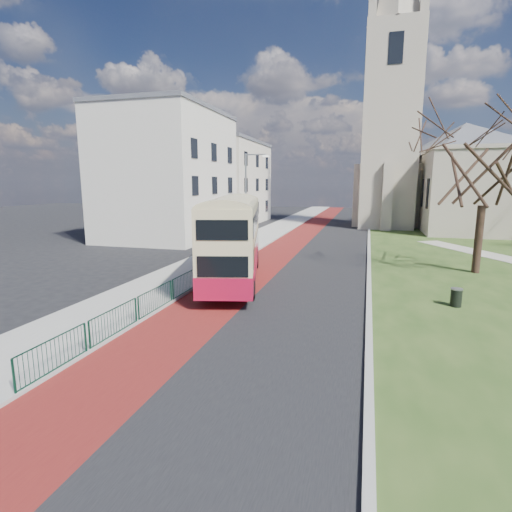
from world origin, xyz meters
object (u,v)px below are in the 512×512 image
(streetlamp, at_px, (248,195))
(bus, at_px, (233,236))
(winter_tree_near, at_px, (488,150))
(litter_bin, at_px, (456,297))

(streetlamp, bearing_deg, bus, -76.86)
(winter_tree_near, bearing_deg, bus, -156.15)
(streetlamp, distance_m, litter_bin, 20.58)
(winter_tree_near, height_order, litter_bin, winter_tree_near)
(streetlamp, height_order, winter_tree_near, winter_tree_near)
(streetlamp, relative_size, bus, 0.69)
(streetlamp, xyz_separation_m, winter_tree_near, (16.93, -6.18, 3.00))
(bus, bearing_deg, litter_bin, -23.26)
(streetlamp, distance_m, bus, 12.86)
(streetlamp, relative_size, litter_bin, 9.46)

